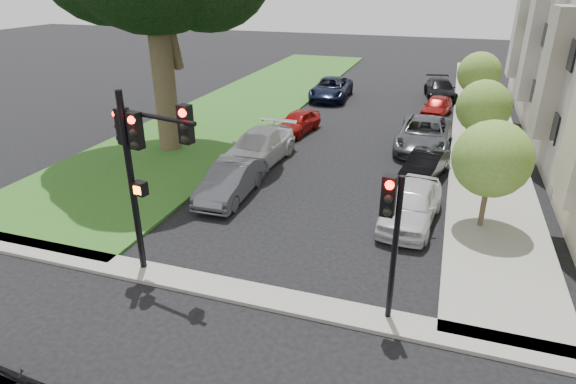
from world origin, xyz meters
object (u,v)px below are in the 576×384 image
(car_parked_5, at_px, (230,181))
(car_parked_8, at_px, (331,89))
(small_tree_c, at_px, (479,73))
(car_parked_6, at_px, (258,147))
(car_parked_0, at_px, (411,204))
(car_parked_2, at_px, (424,134))
(car_parked_7, at_px, (298,122))
(traffic_signal_secondary, at_px, (391,223))
(small_tree_a, at_px, (492,159))
(traffic_signal_main, at_px, (142,154))
(small_tree_b, at_px, (484,107))
(car_parked_1, at_px, (425,166))
(car_parked_4, at_px, (440,89))
(car_parked_3, at_px, (437,106))

(car_parked_5, distance_m, car_parked_8, 18.39)
(small_tree_c, bearing_deg, car_parked_6, -128.13)
(car_parked_0, bearing_deg, small_tree_c, 87.27)
(small_tree_c, xyz_separation_m, car_parked_2, (-2.63, -8.11, -1.90))
(car_parked_7, bearing_deg, car_parked_6, -84.48)
(traffic_signal_secondary, bearing_deg, small_tree_c, 83.46)
(traffic_signal_secondary, height_order, car_parked_6, traffic_signal_secondary)
(small_tree_a, xyz_separation_m, car_parked_7, (-9.76, 8.98, -2.01))
(traffic_signal_main, bearing_deg, small_tree_b, 55.67)
(car_parked_8, bearing_deg, car_parked_1, -63.47)
(traffic_signal_main, bearing_deg, car_parked_6, 93.07)
(car_parked_0, bearing_deg, car_parked_4, 95.11)
(small_tree_b, xyz_separation_m, traffic_signal_main, (-9.56, -14.00, 1.27))
(traffic_signal_secondary, bearing_deg, car_parked_6, 127.07)
(small_tree_b, distance_m, traffic_signal_secondary, 14.28)
(traffic_signal_main, xyz_separation_m, car_parked_8, (-0.42, 24.13, -3.10))
(small_tree_c, relative_size, traffic_signal_secondary, 0.98)
(small_tree_a, height_order, car_parked_7, small_tree_a)
(small_tree_c, distance_m, traffic_signal_secondary, 22.90)
(car_parked_1, height_order, car_parked_4, car_parked_4)
(car_parked_5, bearing_deg, small_tree_b, 38.86)
(traffic_signal_secondary, relative_size, car_parked_1, 1.07)
(car_parked_6, bearing_deg, car_parked_0, -24.41)
(car_parked_1, height_order, car_parked_6, car_parked_6)
(small_tree_a, bearing_deg, car_parked_2, 107.34)
(small_tree_b, bearing_deg, car_parked_4, 100.25)
(small_tree_b, relative_size, small_tree_c, 0.96)
(car_parked_0, bearing_deg, car_parked_7, 133.39)
(traffic_signal_main, height_order, car_parked_6, traffic_signal_main)
(small_tree_b, relative_size, traffic_signal_main, 0.70)
(car_parked_6, height_order, car_parked_8, car_parked_6)
(car_parked_0, bearing_deg, car_parked_3, 94.98)
(traffic_signal_main, distance_m, car_parked_5, 6.55)
(car_parked_6, xyz_separation_m, car_parked_7, (0.33, 5.31, -0.14))
(small_tree_b, distance_m, car_parked_6, 11.05)
(small_tree_c, distance_m, car_parked_8, 10.26)
(car_parked_2, relative_size, car_parked_4, 1.18)
(car_parked_2, bearing_deg, small_tree_a, -71.56)
(car_parked_0, bearing_deg, traffic_signal_main, -135.34)
(small_tree_b, bearing_deg, car_parked_0, -106.64)
(car_parked_7, bearing_deg, car_parked_3, 49.70)
(traffic_signal_secondary, distance_m, car_parked_2, 14.79)
(car_parked_4, xyz_separation_m, car_parked_6, (-7.78, -16.88, 0.09))
(car_parked_2, bearing_deg, car_parked_7, 176.48)
(car_parked_4, height_order, car_parked_5, car_parked_5)
(small_tree_a, relative_size, traffic_signal_main, 0.71)
(small_tree_c, bearing_deg, car_parked_5, -119.71)
(car_parked_7, distance_m, car_parked_8, 8.97)
(small_tree_a, bearing_deg, car_parked_3, 98.52)
(car_parked_3, relative_size, car_parked_4, 0.78)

